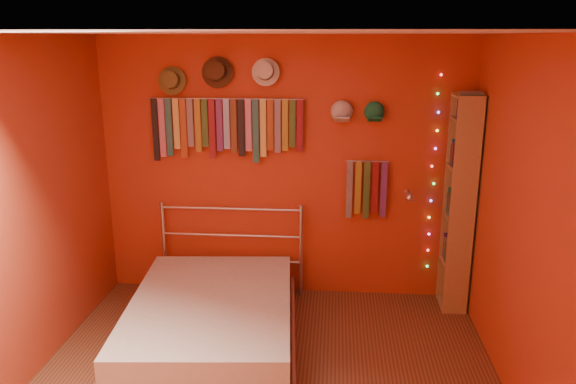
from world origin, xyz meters
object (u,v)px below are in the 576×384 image
(tie_rack, at_px, (225,125))
(bookshelf, at_px, (464,204))
(reading_lamp, at_px, (409,197))
(bed, at_px, (212,319))

(tie_rack, xyz_separation_m, bookshelf, (2.21, -0.15, -0.66))
(reading_lamp, height_order, bookshelf, bookshelf)
(tie_rack, bearing_deg, bed, -87.83)
(bookshelf, relative_size, bed, 1.02)
(tie_rack, relative_size, bed, 0.74)
(tie_rack, bearing_deg, bookshelf, -4.02)
(bookshelf, bearing_deg, reading_lamp, -177.20)
(reading_lamp, relative_size, bed, 0.16)
(bed, bearing_deg, bookshelf, 16.64)
(tie_rack, relative_size, reading_lamp, 4.57)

